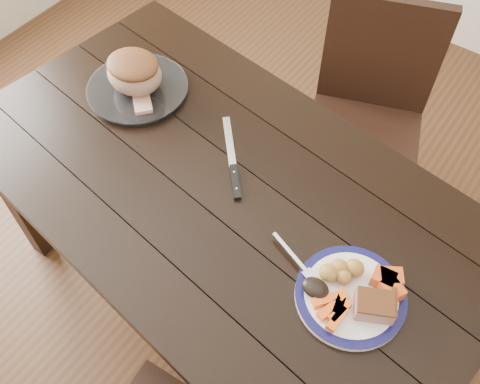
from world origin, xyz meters
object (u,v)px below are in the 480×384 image
Objects in this scene: pork_slice at (374,306)px; carving_knife at (234,171)px; roast_joint at (134,74)px; chair_far at (368,110)px; dinner_plate at (350,296)px; dining_table at (222,203)px; serving_platter at (138,90)px; fork at (298,262)px.

pork_slice is 0.37× the size of carving_knife.
roast_joint reaches higher than carving_knife.
dinner_plate is (0.34, -0.82, 0.23)m from chair_far.
dining_table is at bearing -46.02° from carving_knife.
fork reaches higher than serving_platter.
chair_far is (0.13, 0.73, -0.13)m from dining_table.
carving_knife is (0.45, -0.09, -0.07)m from roast_joint.
dining_table is 0.35m from fork.
chair_far is at bearing 45.39° from serving_platter.
serving_platter is 0.07m from roast_joint.
fork reaches higher than carving_knife.
dining_table is 6.83× the size of carving_knife.
pork_slice is at bearing -4.76° from dinner_plate.
fork is at bearing -179.36° from dinner_plate.
dinner_plate is 0.15m from fork.
carving_knife is at bearing -10.83° from serving_platter.
chair_far is 0.96m from pork_slice.
fork is at bearing 179.10° from pork_slice.
pork_slice is (0.40, -0.83, 0.27)m from chair_far.
dining_table is at bearing -17.47° from roast_joint.
serving_platter is 1.29× the size of carving_knife.
dinner_plate is 0.49m from carving_knife.
chair_far is at bearing 115.68° from pork_slice.
roast_joint is (-0.92, 0.23, 0.07)m from dinner_plate.
pork_slice is at bearing -10.29° from dining_table.
dinner_plate reaches higher than dining_table.
fork is at bearing -17.03° from serving_platter.
serving_platter is (-0.92, 0.23, 0.00)m from dinner_plate.
dinner_plate is at bearing -14.21° from roast_joint.
serving_platter is at bearing -143.58° from carving_knife.
chair_far reaches higher than dinner_plate.
dinner_plate is 1.11× the size of carving_knife.
pork_slice is at bearing 31.26° from carving_knife.
roast_joint is at bearing 165.79° from dinner_plate.
roast_joint is at bearing -143.58° from carving_knife.
fork is 0.35m from carving_knife.
fork is (-0.21, 0.00, -0.02)m from pork_slice.
fork reaches higher than dining_table.
chair_far reaches higher than serving_platter.
serving_platter is at bearing 24.84° from chair_far.
pork_slice is 0.50× the size of roast_joint.
dining_table is 18.55× the size of pork_slice.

